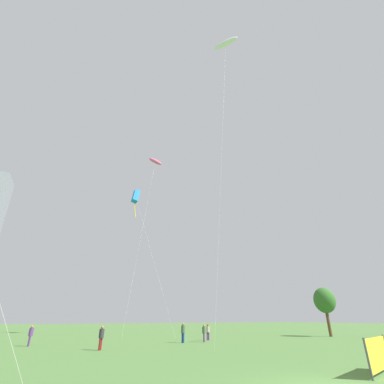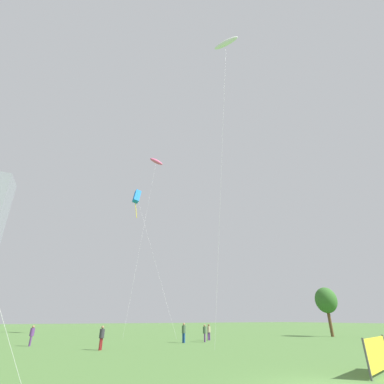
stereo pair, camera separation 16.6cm
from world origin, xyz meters
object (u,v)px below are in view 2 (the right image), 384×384
Objects in this scene: kite_flying_3 at (156,162)px; kite_flying_4 at (137,197)px; park_tree_2 at (326,301)px; person_standing_2 at (32,334)px; person_standing_6 at (102,336)px; person_standing_4 at (184,331)px; kite_flying_2 at (226,43)px; person_standing_0 at (205,332)px; event_banner at (377,354)px; person_standing_3 at (209,331)px.

kite_flying_3 reaches higher than kite_flying_4.
person_standing_2 is at bearing 174.77° from park_tree_2.
kite_flying_4 reaches higher than person_standing_6.
kite_flying_4 reaches higher than person_standing_4.
park_tree_2 is at bearing 19.95° from kite_flying_2.
kite_flying_4 is (-3.24, 17.00, 20.50)m from person_standing_0.
kite_flying_2 is 35.80m from event_banner.
kite_flying_4 reaches higher than person_standing_2.
person_standing_4 is 0.06× the size of kite_flying_3.
person_standing_3 is 0.91× the size of person_standing_4.
kite_flying_3 reaches higher than park_tree_2.
event_banner is at bearing -139.08° from park_tree_2.
person_standing_2 is 25.09m from event_banner.
kite_flying_3 is at bearing 87.19° from event_banner.
person_standing_2 is at bearing 120.61° from event_banner.
park_tree_2 is (21.11, -0.19, 3.31)m from person_standing_4.
person_standing_0 is 2.25m from person_standing_4.
person_standing_3 is at bearing -99.86° from person_standing_2.
event_banner is at bearing -155.08° from person_standing_2.
person_standing_0 is 15.53m from person_standing_2.
person_standing_2 is at bearing -140.59° from kite_flying_3.
kite_flying_2 is 27.46m from kite_flying_4.
kite_flying_2 is at bearing -156.18° from person_standing_0.
kite_flying_2 is 36.38m from park_tree_2.
person_standing_4 is 0.08× the size of kite_flying_4.
person_standing_2 is at bearing 8.10° from person_standing_3.
event_banner is at bearing 91.00° from person_standing_3.
person_standing_2 is 16.88m from person_standing_3.
person_standing_2 is 0.92× the size of person_standing_4.
kite_flying_2 is (10.54, -3.92, 33.62)m from person_standing_6.
person_standing_4 is 26.47m from kite_flying_4.
kite_flying_2 reaches higher than person_standing_0.
person_standing_4 is at bearing 179.48° from park_tree_2.
park_tree_2 is at bearing -100.92° from person_standing_2.
person_standing_6 is (-10.66, -2.99, 0.03)m from person_standing_0.
kite_flying_3 is (14.42, 11.85, 27.15)m from person_standing_2.
park_tree_2 is 28.43m from event_banner.
person_standing_2 is at bearing 79.77° from person_standing_6.
person_standing_6 is at bearing -174.26° from park_tree_2.
kite_flying_2 is (15.10, -10.01, 33.64)m from person_standing_2.
event_banner is (-4.06, -20.37, -0.15)m from person_standing_3.
person_standing_4 is (-2.24, 0.18, 0.08)m from person_standing_0.
person_standing_6 reaches higher than event_banner.
person_standing_3 is (16.84, -1.23, -0.01)m from person_standing_2.
person_standing_3 is at bearing 78.73° from event_banner.
person_standing_6 is 0.07× the size of kite_flying_4.
kite_flying_2 is at bearing 78.67° from event_banner.
person_standing_3 is 0.07× the size of kite_flying_4.
kite_flying_3 is 43.21m from event_banner.
person_standing_3 is at bearing 78.81° from kite_flying_2.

